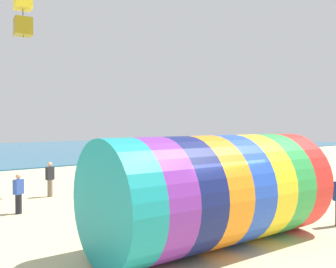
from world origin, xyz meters
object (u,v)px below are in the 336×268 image
object	(u,v)px
kite_yellow_box	(23,13)
bystander_far_left	(18,194)
bystander_near_water	(50,179)
bystander_mid_beach	(107,167)
giant_inflatable_tube	(214,190)

from	to	relation	value
kite_yellow_box	bystander_far_left	distance (m)	6.63
bystander_near_water	bystander_mid_beach	bearing A→B (deg)	29.01
giant_inflatable_tube	bystander_far_left	world-z (taller)	giant_inflatable_tube
bystander_mid_beach	kite_yellow_box	bearing A→B (deg)	-137.28
bystander_near_water	bystander_mid_beach	xyz separation A→B (m)	(4.58, 2.54, -0.02)
bystander_mid_beach	giant_inflatable_tube	bearing A→B (deg)	-107.01
giant_inflatable_tube	bystander_near_water	bearing A→B (deg)	94.65
bystander_mid_beach	bystander_far_left	distance (m)	8.48
kite_yellow_box	bystander_mid_beach	world-z (taller)	kite_yellow_box
giant_inflatable_tube	kite_yellow_box	world-z (taller)	kite_yellow_box
kite_yellow_box	bystander_near_water	size ratio (longest dim) A/B	0.97
giant_inflatable_tube	bystander_mid_beach	world-z (taller)	giant_inflatable_tube
kite_yellow_box	giant_inflatable_tube	bearing A→B (deg)	-60.12
kite_yellow_box	bystander_mid_beach	bearing A→B (deg)	42.72
kite_yellow_box	bystander_near_water	world-z (taller)	kite_yellow_box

